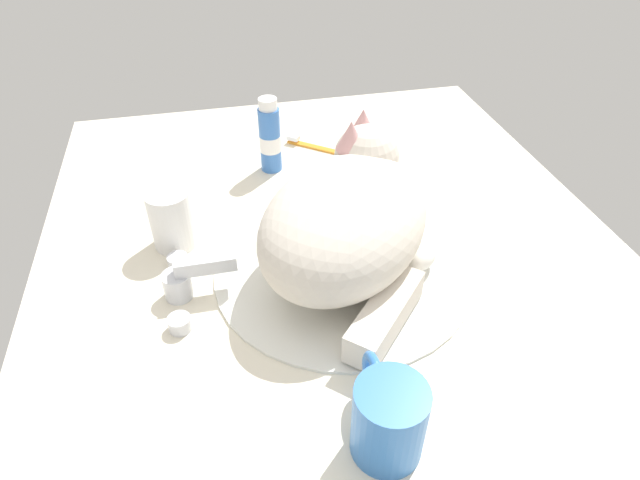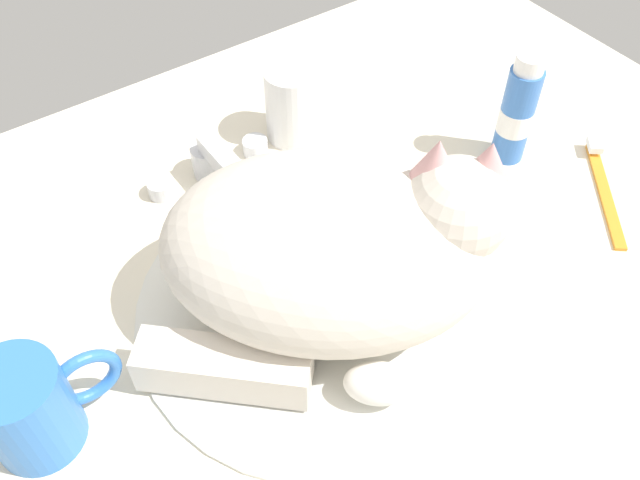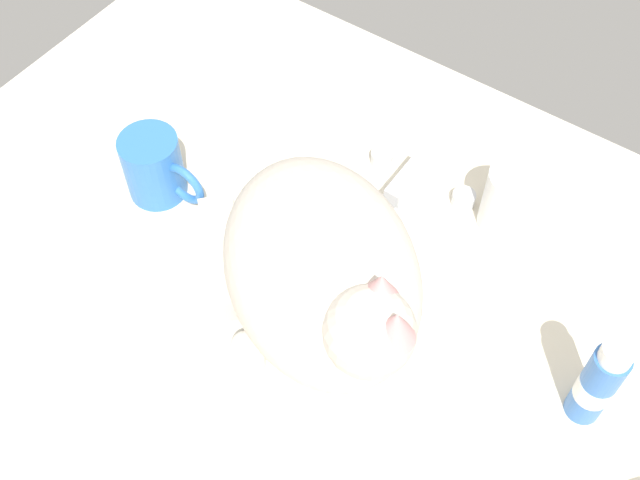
% 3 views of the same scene
% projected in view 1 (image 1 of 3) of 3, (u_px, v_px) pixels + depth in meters
% --- Properties ---
extents(ground_plane, '(1.10, 0.83, 0.03)m').
position_uv_depth(ground_plane, '(342.00, 279.00, 0.73)').
color(ground_plane, silver).
extents(sink_basin, '(0.34, 0.34, 0.01)m').
position_uv_depth(sink_basin, '(343.00, 269.00, 0.72)').
color(sink_basin, silver).
rests_on(sink_basin, ground_plane).
extents(faucet, '(0.14, 0.09, 0.06)m').
position_uv_depth(faucet, '(186.00, 281.00, 0.67)').
color(faucet, silver).
rests_on(faucet, ground_plane).
extents(cat, '(0.35, 0.33, 0.17)m').
position_uv_depth(cat, '(348.00, 218.00, 0.68)').
color(cat, beige).
rests_on(cat, sink_basin).
extents(coffee_mug, '(0.11, 0.07, 0.09)m').
position_uv_depth(coffee_mug, '(388.00, 418.00, 0.50)').
color(coffee_mug, '#3372C6').
rests_on(coffee_mug, ground_plane).
extents(rinse_cup, '(0.06, 0.06, 0.09)m').
position_uv_depth(rinse_cup, '(172.00, 219.00, 0.74)').
color(rinse_cup, white).
rests_on(rinse_cup, ground_plane).
extents(toothpaste_bottle, '(0.04, 0.04, 0.13)m').
position_uv_depth(toothpaste_bottle, '(270.00, 138.00, 0.89)').
color(toothpaste_bottle, '#3870C6').
rests_on(toothpaste_bottle, ground_plane).
extents(toothbrush, '(0.11, 0.13, 0.02)m').
position_uv_depth(toothbrush, '(321.00, 147.00, 0.98)').
color(toothbrush, orange).
rests_on(toothbrush, ground_plane).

